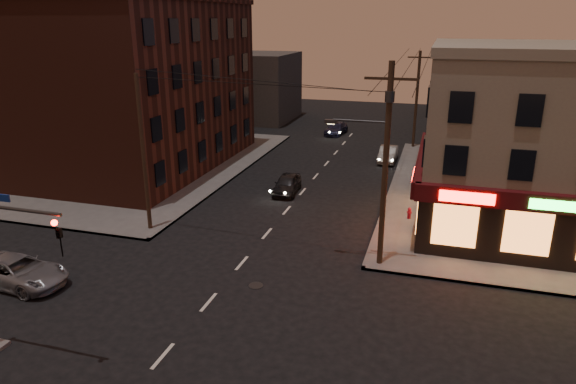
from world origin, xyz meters
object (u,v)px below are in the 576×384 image
at_px(sedan_far, 336,129).
at_px(fire_hydrant, 409,212).
at_px(sedan_mid, 388,154).
at_px(suv_cross, 18,271).
at_px(sedan_near, 287,184).

bearing_deg(sedan_far, fire_hydrant, -61.63).
relative_size(sedan_mid, sedan_far, 0.96).
relative_size(sedan_mid, fire_hydrant, 5.60).
height_order(sedan_mid, sedan_far, sedan_mid).
bearing_deg(fire_hydrant, sedan_far, 111.80).
relative_size(suv_cross, sedan_mid, 1.21).
height_order(sedan_mid, fire_hydrant, sedan_mid).
height_order(sedan_far, fire_hydrant, sedan_far).
xyz_separation_m(sedan_near, sedan_mid, (6.02, 10.74, 0.00)).
xyz_separation_m(sedan_mid, fire_hydrant, (2.80, -13.76, -0.12)).
xyz_separation_m(suv_cross, sedan_near, (8.23, 16.55, -0.02)).
height_order(suv_cross, sedan_mid, suv_cross).
bearing_deg(sedan_near, suv_cross, -120.27).
xyz_separation_m(suv_cross, sedan_mid, (14.26, 27.29, -0.02)).
relative_size(suv_cross, sedan_far, 1.16).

